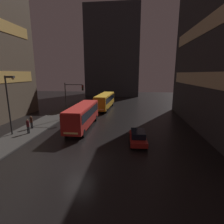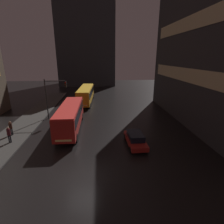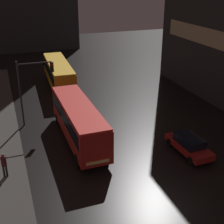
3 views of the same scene
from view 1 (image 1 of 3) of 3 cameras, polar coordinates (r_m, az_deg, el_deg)
The scene contains 10 objects.
ground_plane at distance 16.25m, azimuth -10.91°, elevation -15.65°, with size 120.00×120.00×0.00m, color black.
sidewalk_left at distance 28.25m, azimuth -22.52°, elevation -3.96°, with size 4.00×48.00×0.15m.
building_far_backdrop at distance 64.94m, azimuth 0.40°, elevation 18.58°, with size 18.07×12.00×29.04m.
bus_near at distance 25.00m, azimuth -9.54°, elevation -0.64°, with size 2.50×10.42×3.25m.
bus_far at distance 38.18m, azimuth -2.33°, elevation 4.00°, with size 2.91×11.15×3.23m.
car_taxi at distance 19.76m, azimuth 8.46°, elevation -8.01°, with size 1.94×4.44×1.42m.
pedestrian_near at distance 24.51m, azimuth -25.78°, elevation -3.84°, with size 0.48×0.48×1.84m.
pedestrian_mid at distance 26.52m, azimuth -24.86°, elevation -2.67°, with size 0.49×0.49×1.78m.
traffic_light_main at distance 29.82m, azimuth -12.98°, elevation 5.49°, with size 3.23×0.35×6.12m.
street_lamp_sidewalk at distance 24.24m, azimuth -30.54°, elevation 4.50°, with size 1.25×0.36×7.21m.
Camera 1 is at (4.51, -13.64, 7.59)m, focal length 28.00 mm.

